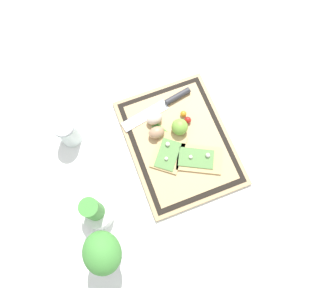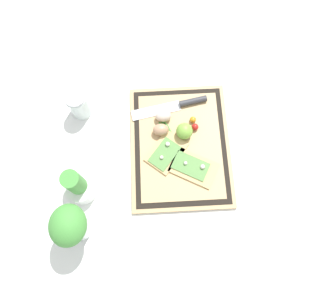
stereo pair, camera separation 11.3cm
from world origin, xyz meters
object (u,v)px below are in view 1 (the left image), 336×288
Objects in this scene: cherry_tomato_red at (188,120)px; egg_pink at (154,119)px; pizza_slice_near at (199,158)px; knife at (168,102)px; lime at (180,127)px; egg_brown at (157,132)px; cherry_tomato_yellow at (183,114)px; herb_pot at (96,212)px; sauce_jar at (68,133)px; herb_glass at (104,253)px; pizza_slice_far at (168,153)px.

egg_pink is at bearing 68.04° from cherry_tomato_red.
pizza_slice_near is 0.24m from knife.
lime is (-0.06, -0.07, 0.01)m from egg_pink.
knife is 0.13m from egg_brown.
cherry_tomato_red is 0.03m from cherry_tomato_yellow.
egg_pink is 0.12m from cherry_tomato_red.
cherry_tomato_yellow is (-0.02, -0.10, -0.01)m from egg_pink.
herb_pot reaches higher than sauce_jar.
cherry_tomato_red is at bearing -63.47° from herb_pot.
sauce_jar is (0.05, 0.30, 0.01)m from egg_pink.
egg_brown reaches higher than cherry_tomato_yellow.
herb_glass is (-0.36, 0.39, 0.09)m from cherry_tomato_yellow.
pizza_slice_far is at bearing 57.36° from pizza_slice_near.
pizza_slice_far is 1.48× the size of sauce_jar.
herb_pot is at bearing 98.02° from pizza_slice_near.
sauce_jar reaches higher than lime.
pizza_slice_near reaches higher than knife.
egg_pink is (0.05, -0.01, 0.00)m from egg_brown.
pizza_slice_near is 3.12× the size of lime.
sauce_jar is at bearing 2.24° from herb_pot.
herb_glass is (-0.42, -0.01, 0.07)m from sauce_jar.
egg_pink reaches higher than knife.
egg_pink is 0.50× the size of sauce_jar.
sauce_jar reaches higher than pizza_slice_far.
herb_pot is at bearing 116.49° from lime.
knife is (0.18, -0.07, 0.00)m from pizza_slice_far.
pizza_slice_near is 0.65× the size of knife.
cherry_tomato_red is (0.09, -0.11, 0.01)m from pizza_slice_far.
pizza_slice_near is 7.36× the size of cherry_tomato_red.
herb_glass is (-0.18, 0.38, 0.10)m from pizza_slice_near.
cherry_tomato_yellow is 0.11× the size of herb_glass.
lime is 0.51× the size of sauce_jar.
egg_brown is at bearing -40.86° from herb_glass.
sauce_jar is (0.10, 0.28, 0.01)m from egg_brown.
egg_brown is 0.08m from lime.
cherry_tomato_red is 0.44m from herb_pot.
cherry_tomato_yellow is 0.54m from herb_glass.
knife is at bearing 23.53° from cherry_tomato_red.
herb_glass is at bearing 142.22° from egg_pink.
cherry_tomato_yellow is (0.04, -0.12, -0.01)m from egg_brown.
cherry_tomato_red is at bearing -156.47° from knife.
knife is at bearing 28.71° from cherry_tomato_yellow.
herb_glass reaches higher than pizza_slice_near.
cherry_tomato_yellow is at bearing -99.74° from sauce_jar.
herb_glass is at bearing 178.39° from herb_pot.
egg_pink is (-0.05, 0.07, 0.01)m from knife.
pizza_slice_far reaches higher than cherry_tomato_yellow.
herb_glass is (-0.32, 0.28, 0.08)m from egg_brown.
herb_glass is at bearing -178.95° from sauce_jar.
knife is at bearing -20.33° from pizza_slice_far.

